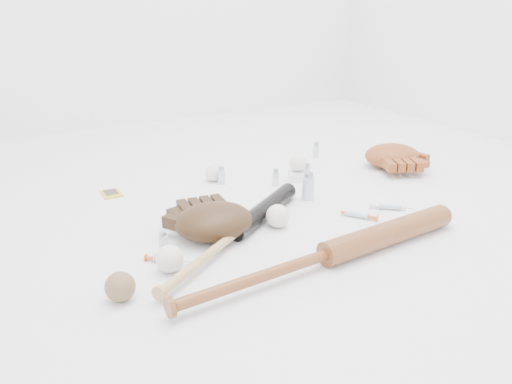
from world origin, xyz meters
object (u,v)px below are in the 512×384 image
bat_wood (328,254)px  glove_dark (214,221)px  pedestal (298,175)px  bat_dark (237,232)px

bat_wood → glove_dark: 0.37m
bat_wood → glove_dark: (-0.19, 0.32, 0.02)m
glove_dark → pedestal: glove_dark is taller
glove_dark → bat_wood: bearing=-52.3°
glove_dark → pedestal: 0.59m
bat_wood → pedestal: (0.31, 0.61, -0.02)m
pedestal → bat_wood: bearing=-117.1°
bat_wood → bat_dark: bearing=116.3°
glove_dark → pedestal: size_ratio=4.17×
bat_dark → pedestal: (0.46, 0.36, -0.01)m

